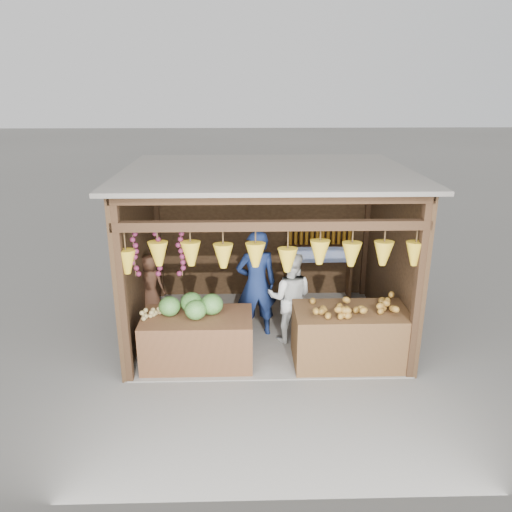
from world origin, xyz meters
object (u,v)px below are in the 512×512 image
Objects in this scene: man_standing at (256,284)px; woman_standing at (290,297)px; counter_right at (350,337)px; counter_left at (198,340)px; vendor_seated at (151,283)px.

man_standing reaches higher than woman_standing.
counter_right is 1.11m from woman_standing.
counter_right is at bearing -1.31° from counter_left.
counter_right is 3.29m from vendor_seated.
vendor_seated is at bearing -4.25° from woman_standing.
vendor_seated is (-2.23, 0.51, 0.05)m from woman_standing.
counter_left is 1.60× the size of vendor_seated.
counter_right is 1.64× the size of vendor_seated.
counter_right is 1.09× the size of woman_standing.
woman_standing is at bearing -168.52° from vendor_seated.
man_standing reaches higher than vendor_seated.
counter_right is 0.91× the size of man_standing.
man_standing is at bearing 44.30° from counter_left.
man_standing is 1.80× the size of vendor_seated.
counter_left is 2.19m from counter_right.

